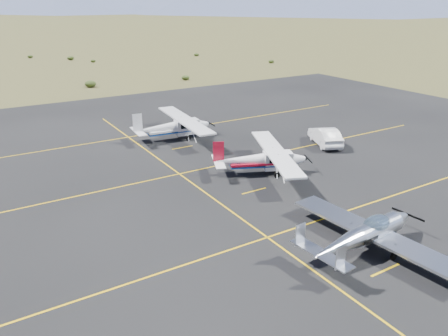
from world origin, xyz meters
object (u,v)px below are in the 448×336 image
object	(u,v)px
aircraft_cessna	(262,159)
sedan	(325,136)
aircraft_low_wing	(366,234)
aircraft_plain	(174,126)

from	to	relation	value
aircraft_cessna	sedan	size ratio (longest dim) A/B	2.11
aircraft_low_wing	aircraft_cessna	world-z (taller)	aircraft_cessna
aircraft_low_wing	aircraft_cessna	xyz separation A→B (m)	(1.85, 11.63, 0.12)
aircraft_plain	aircraft_cessna	bearing A→B (deg)	-75.32
aircraft_low_wing	aircraft_plain	xyz separation A→B (m)	(0.04, 22.96, 0.18)
aircraft_low_wing	aircraft_plain	size ratio (longest dim) A/B	0.93
sedan	aircraft_cessna	bearing A→B (deg)	40.65
aircraft_low_wing	aircraft_cessna	bearing A→B (deg)	76.32
aircraft_low_wing	sedan	size ratio (longest dim) A/B	2.12
sedan	aircraft_plain	bearing A→B (deg)	-14.48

